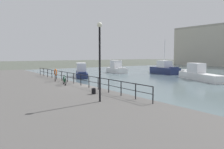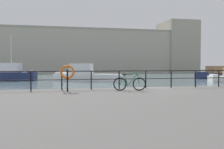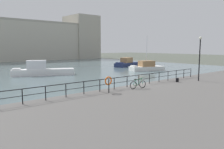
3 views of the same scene
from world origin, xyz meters
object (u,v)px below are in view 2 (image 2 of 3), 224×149
at_px(moored_green_narrowboat, 215,74).
at_px(life_ring_stand, 67,73).
at_px(parked_bicycle, 130,84).
at_px(moored_cabin_cruiser, 12,74).
at_px(moored_white_yacht, 86,75).
at_px(harbor_building, 95,51).

relative_size(moored_green_narrowboat, life_ring_stand, 5.67).
xyz_separation_m(moored_green_narrowboat, parked_bicycle, (-22.83, -24.99, 0.46)).
xyz_separation_m(moored_cabin_cruiser, life_ring_stand, (7.43, -25.45, 0.88)).
height_order(moored_green_narrowboat, moored_cabin_cruiser, moored_cabin_cruiser).
height_order(moored_white_yacht, moored_cabin_cruiser, moored_cabin_cruiser).
xyz_separation_m(moored_green_narrowboat, life_ring_stand, (-26.14, -24.67, 1.05)).
bearing_deg(moored_white_yacht, life_ring_stand, 105.00).
height_order(harbor_building, life_ring_stand, harbor_building).
relative_size(harbor_building, parked_bicycle, 45.49).
xyz_separation_m(harbor_building, parked_bicycle, (-7.38, -65.69, -5.58)).
relative_size(harbor_building, moored_white_yacht, 8.03).
bearing_deg(parked_bicycle, moored_white_yacht, 102.54).
distance_m(harbor_building, moored_cabin_cruiser, 44.24).
xyz_separation_m(moored_white_yacht, moored_cabin_cruiser, (-10.68, 4.00, 0.10)).
relative_size(moored_cabin_cruiser, life_ring_stand, 5.20).
bearing_deg(life_ring_stand, moored_cabin_cruiser, 106.28).
bearing_deg(moored_green_narrowboat, life_ring_stand, 28.29).
relative_size(parked_bicycle, life_ring_stand, 1.25).
bearing_deg(moored_white_yacht, moored_cabin_cruiser, 3.06).
bearing_deg(life_ring_stand, harbor_building, 80.71).
bearing_deg(moored_green_narrowboat, harbor_building, -84.27).
bearing_deg(harbor_building, parked_bicycle, -96.41).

